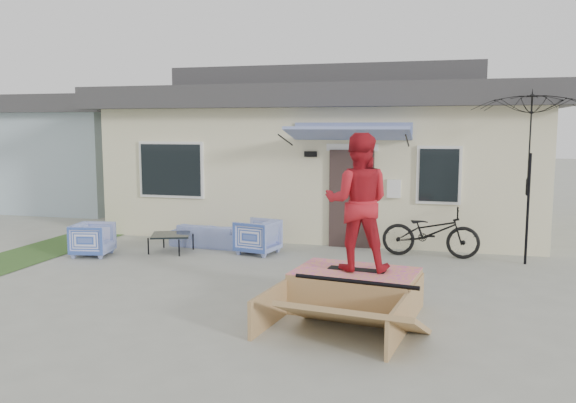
% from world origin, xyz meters
% --- Properties ---
extents(ground, '(90.00, 90.00, 0.00)m').
position_xyz_m(ground, '(0.00, 0.00, 0.00)').
color(ground, gray).
rests_on(ground, ground).
extents(grass_strip, '(1.40, 8.00, 0.01)m').
position_xyz_m(grass_strip, '(-5.20, 2.00, 0.00)').
color(grass_strip, '#2F5222').
rests_on(grass_strip, ground).
extents(house, '(10.80, 8.49, 4.10)m').
position_xyz_m(house, '(0.00, 7.99, 1.94)').
color(house, beige).
rests_on(house, ground).
extents(neighbor_house, '(8.60, 7.60, 3.50)m').
position_xyz_m(neighbor_house, '(-10.50, 10.00, 1.78)').
color(neighbor_house, '#A1B5C2').
rests_on(neighbor_house, ground).
extents(loveseat, '(1.70, 0.61, 0.65)m').
position_xyz_m(loveseat, '(-1.99, 3.78, 0.32)').
color(loveseat, '#2747A5').
rests_on(loveseat, ground).
extents(armchair_left, '(0.79, 0.82, 0.74)m').
position_xyz_m(armchair_left, '(-3.89, 2.28, 0.37)').
color(armchair_left, '#2747A5').
rests_on(armchair_left, ground).
extents(armchair_right, '(0.85, 0.89, 0.78)m').
position_xyz_m(armchair_right, '(-0.75, 3.33, 0.39)').
color(armchair_right, '#2747A5').
rests_on(armchair_right, ground).
extents(coffee_table, '(0.99, 0.99, 0.38)m').
position_xyz_m(coffee_table, '(-2.54, 3.02, 0.19)').
color(coffee_table, black).
rests_on(coffee_table, ground).
extents(bicycle, '(1.92, 0.69, 1.22)m').
position_xyz_m(bicycle, '(2.68, 3.93, 0.61)').
color(bicycle, black).
rests_on(bicycle, ground).
extents(patio_umbrella, '(2.63, 2.52, 2.20)m').
position_xyz_m(patio_umbrella, '(4.44, 3.74, 1.75)').
color(patio_umbrella, black).
rests_on(patio_umbrella, ground).
extents(skate_ramp, '(1.97, 2.45, 0.56)m').
position_xyz_m(skate_ramp, '(1.73, 0.13, 0.28)').
color(skate_ramp, '#9B7648').
rests_on(skate_ramp, ground).
extents(skateboard, '(0.83, 0.29, 0.05)m').
position_xyz_m(skateboard, '(1.73, 0.19, 0.58)').
color(skateboard, black).
rests_on(skateboard, skate_ramp).
extents(skater, '(1.00, 0.81, 1.92)m').
position_xyz_m(skater, '(1.73, 0.19, 1.57)').
color(skater, '#B11823').
rests_on(skater, skateboard).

